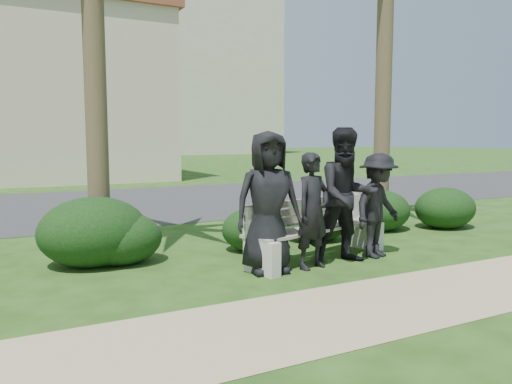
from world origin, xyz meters
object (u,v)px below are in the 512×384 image
man_c (347,195)px  man_d (378,206)px  man_b (313,211)px  park_bench (318,233)px  man_a (268,202)px

man_c → man_d: size_ratio=1.24×
man_c → man_d: bearing=14.3°
man_b → park_bench: bearing=33.5°
man_c → man_d: man_c is taller
man_c → man_d: (0.60, 0.02, -0.18)m
park_bench → man_a: man_a is taller
man_b → man_c: 0.64m
man_c → man_b: bearing=-162.3°
man_a → man_c: (1.25, -0.06, 0.03)m
park_bench → man_a: 1.15m
man_a → man_b: bearing=-2.7°
man_a → man_d: (1.84, -0.03, -0.16)m
park_bench → man_a: size_ratio=1.38×
man_a → man_c: 1.25m
man_a → man_d: 1.85m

